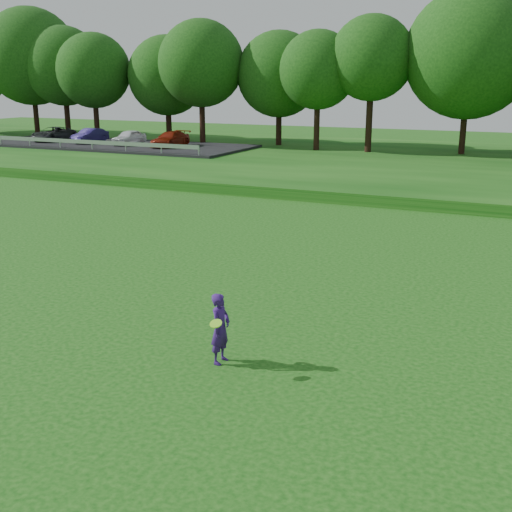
% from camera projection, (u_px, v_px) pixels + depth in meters
% --- Properties ---
extents(ground, '(140.00, 140.00, 0.00)m').
position_uv_depth(ground, '(74.00, 339.00, 15.33)').
color(ground, '#0F470D').
rests_on(ground, ground).
extents(berm, '(130.00, 30.00, 0.60)m').
position_uv_depth(berm, '(397.00, 163.00, 45.00)').
color(berm, '#0F470D').
rests_on(berm, ground).
extents(walking_path, '(130.00, 1.60, 0.04)m').
position_uv_depth(walking_path, '(335.00, 200.00, 32.82)').
color(walking_path, gray).
rests_on(walking_path, ground).
extents(treeline, '(104.00, 7.00, 15.00)m').
position_uv_depth(treeline, '(416.00, 49.00, 46.42)').
color(treeline, '#123E0E').
rests_on(treeline, berm).
extents(parking_lot, '(24.00, 9.00, 1.38)m').
position_uv_depth(parking_lot, '(106.00, 141.00, 53.52)').
color(parking_lot, black).
rests_on(parking_lot, berm).
extents(woman, '(0.50, 0.93, 1.58)m').
position_uv_depth(woman, '(220.00, 328.00, 13.87)').
color(woman, '#38176B').
rests_on(woman, ground).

